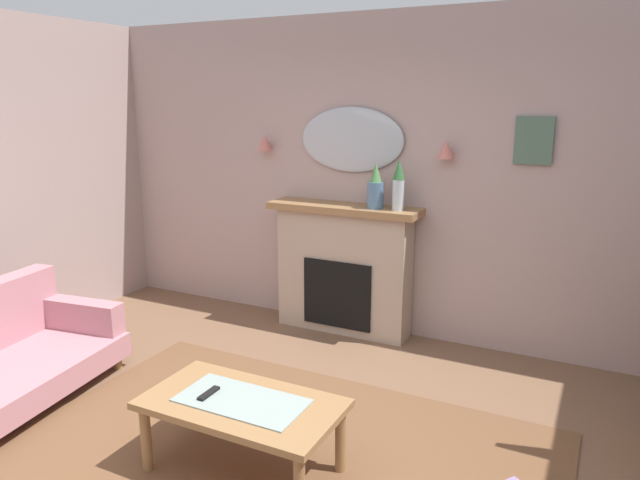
# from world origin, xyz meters

# --- Properties ---
(wall_back) EXTENTS (6.89, 0.10, 2.77)m
(wall_back) POSITION_xyz_m (0.00, 2.52, 1.38)
(wall_back) COLOR #B29993
(wall_back) RESTS_ON ground
(patterned_rug) EXTENTS (3.20, 2.40, 0.01)m
(patterned_rug) POSITION_xyz_m (0.00, 0.20, 0.01)
(patterned_rug) COLOR brown
(patterned_rug) RESTS_ON ground
(fireplace) EXTENTS (1.36, 0.36, 1.16)m
(fireplace) POSITION_xyz_m (-0.46, 2.30, 0.57)
(fireplace) COLOR tan
(fireplace) RESTS_ON ground
(mantel_vase_left) EXTENTS (0.14, 0.14, 0.38)m
(mantel_vase_left) POSITION_xyz_m (-0.16, 2.27, 1.32)
(mantel_vase_left) COLOR #4C7093
(mantel_vase_left) RESTS_ON fireplace
(mantel_vase_centre) EXTENTS (0.10, 0.10, 0.42)m
(mantel_vase_centre) POSITION_xyz_m (0.04, 2.27, 1.37)
(mantel_vase_centre) COLOR silver
(mantel_vase_centre) RESTS_ON fireplace
(wall_mirror) EXTENTS (0.96, 0.06, 0.56)m
(wall_mirror) POSITION_xyz_m (-0.46, 2.44, 1.71)
(wall_mirror) COLOR #B2BCC6
(wall_sconce_left) EXTENTS (0.14, 0.14, 0.14)m
(wall_sconce_left) POSITION_xyz_m (-1.31, 2.39, 1.66)
(wall_sconce_left) COLOR #D17066
(wall_sconce_right) EXTENTS (0.14, 0.14, 0.14)m
(wall_sconce_right) POSITION_xyz_m (0.39, 2.39, 1.66)
(wall_sconce_right) COLOR #D17066
(framed_picture) EXTENTS (0.28, 0.03, 0.36)m
(framed_picture) POSITION_xyz_m (1.04, 2.45, 1.75)
(framed_picture) COLOR #4C6B56
(coffee_table) EXTENTS (1.10, 0.60, 0.45)m
(coffee_table) POSITION_xyz_m (-0.09, 0.15, 0.38)
(coffee_table) COLOR olive
(coffee_table) RESTS_ON ground
(tv_remote) EXTENTS (0.04, 0.16, 0.02)m
(tv_remote) POSITION_xyz_m (-0.29, 0.11, 0.45)
(tv_remote) COLOR black
(tv_remote) RESTS_ON coffee_table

